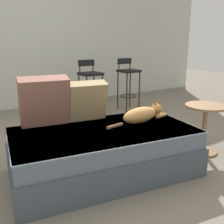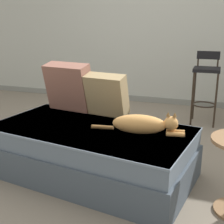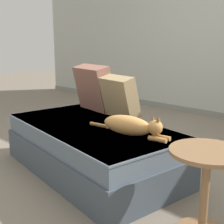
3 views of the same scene
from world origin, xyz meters
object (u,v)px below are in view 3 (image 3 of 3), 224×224
object	(u,v)px
couch	(92,148)
throw_pillow_middle	(119,97)
cat	(131,126)
side_table	(206,181)
throw_pillow_corner	(94,88)

from	to	relation	value
couch	throw_pillow_middle	distance (m)	0.54
cat	side_table	xyz separation A→B (m)	(0.73, -0.19, -0.15)
side_table	throw_pillow_corner	bearing A→B (deg)	158.98
couch	throw_pillow_corner	distance (m)	0.72
couch	throw_pillow_corner	world-z (taller)	throw_pillow_corner
couch	throw_pillow_middle	size ratio (longest dim) A/B	4.37
throw_pillow_middle	side_table	size ratio (longest dim) A/B	0.76
throw_pillow_corner	side_table	distance (m)	1.70
throw_pillow_middle	cat	world-z (taller)	throw_pillow_middle
couch	side_table	world-z (taller)	side_table
couch	throw_pillow_corner	size ratio (longest dim) A/B	3.72
throw_pillow_corner	cat	size ratio (longest dim) A/B	0.64
cat	side_table	world-z (taller)	cat
side_table	throw_pillow_middle	bearing A→B (deg)	155.12
throw_pillow_corner	side_table	world-z (taller)	throw_pillow_corner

